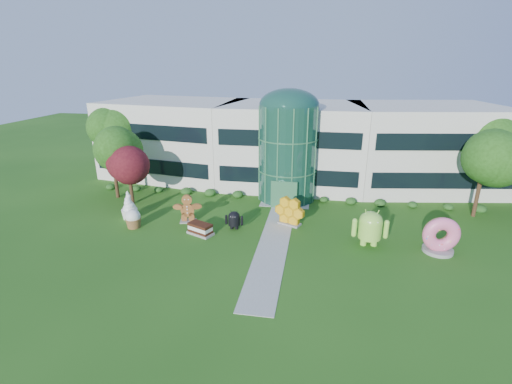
% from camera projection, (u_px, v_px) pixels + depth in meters
% --- Properties ---
extents(ground, '(140.00, 140.00, 0.00)m').
position_uv_depth(ground, '(272.00, 250.00, 28.87)').
color(ground, '#215114').
rests_on(ground, ground).
extents(building, '(46.00, 15.00, 9.30)m').
position_uv_depth(building, '(292.00, 144.00, 44.03)').
color(building, beige).
rests_on(building, ground).
extents(atrium, '(6.00, 6.00, 9.80)m').
position_uv_depth(atrium, '(288.00, 153.00, 38.37)').
color(atrium, '#194738').
rests_on(atrium, ground).
extents(walkway, '(2.40, 20.00, 0.04)m').
position_uv_depth(walkway, '(275.00, 239.00, 30.72)').
color(walkway, '#9E9E93').
rests_on(walkway, ground).
extents(tree_red, '(4.00, 4.00, 6.00)m').
position_uv_depth(tree_red, '(130.00, 176.00, 37.33)').
color(tree_red, '#3F0C14').
rests_on(tree_red, ground).
extents(trees_backdrop, '(52.00, 8.00, 8.40)m').
position_uv_depth(trees_backdrop, '(288.00, 158.00, 39.53)').
color(trees_backdrop, '#204511').
rests_on(trees_backdrop, ground).
extents(android_green, '(3.03, 2.09, 3.35)m').
position_uv_depth(android_green, '(370.00, 226.00, 29.16)').
color(android_green, '#93DC46').
rests_on(android_green, ground).
extents(android_black, '(1.69, 1.14, 1.91)m').
position_uv_depth(android_black, '(234.00, 219.00, 32.27)').
color(android_black, black).
rests_on(android_black, ground).
extents(donut, '(2.94, 1.60, 2.94)m').
position_uv_depth(donut, '(440.00, 234.00, 28.19)').
color(donut, '#E65797').
rests_on(donut, ground).
extents(gingerbread, '(3.04, 1.74, 2.64)m').
position_uv_depth(gingerbread, '(187.00, 208.00, 33.61)').
color(gingerbread, brown).
rests_on(gingerbread, ground).
extents(ice_cream_sandwich, '(2.50, 1.95, 1.00)m').
position_uv_depth(ice_cream_sandwich, '(200.00, 229.00, 31.41)').
color(ice_cream_sandwich, '#32180B').
rests_on(ice_cream_sandwich, ground).
extents(honeycomb, '(3.15, 2.16, 2.34)m').
position_uv_depth(honeycomb, '(290.00, 212.00, 33.08)').
color(honeycomb, '#EDA917').
rests_on(honeycomb, ground).
extents(froyo, '(1.65, 1.65, 2.69)m').
position_uv_depth(froyo, '(129.00, 205.00, 34.35)').
color(froyo, white).
rests_on(froyo, ground).
extents(cupcake, '(1.64, 1.64, 1.68)m').
position_uv_depth(cupcake, '(133.00, 219.00, 32.61)').
color(cupcake, white).
rests_on(cupcake, ground).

